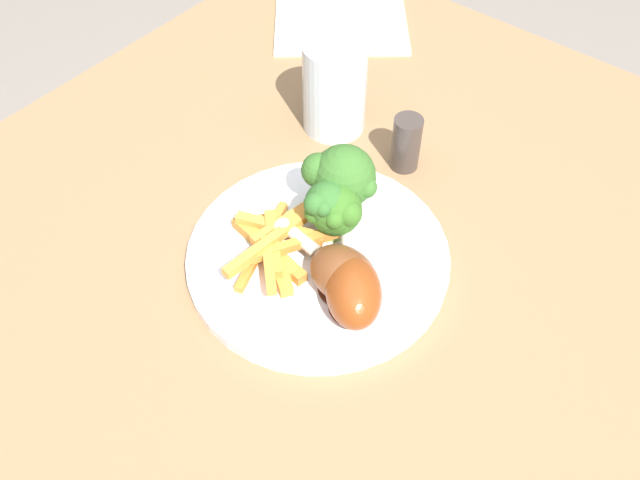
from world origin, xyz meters
The scene contains 11 objects.
dining_table centered at (0.00, 0.00, 0.62)m, with size 0.94×0.80×0.74m.
dinner_plate centered at (0.01, 0.00, 0.75)m, with size 0.24×0.24×0.01m, color white.
broccoli_floret_front centered at (0.03, 0.01, 0.80)m, with size 0.05×0.04×0.07m.
broccoli_floret_middle centered at (0.03, 0.00, 0.79)m, with size 0.05×0.05×0.06m.
broccoli_floret_back centered at (0.06, 0.02, 0.80)m, with size 0.06×0.07×0.08m.
carrot_fries_pile centered at (-0.02, 0.03, 0.76)m, with size 0.12×0.10×0.03m.
chicken_drumstick_near centered at (-0.01, -0.04, 0.77)m, with size 0.06×0.12×0.04m.
chicken_drumstick_far centered at (-0.02, -0.06, 0.77)m, with size 0.11×0.11×0.04m.
water_glass centered at (0.17, 0.11, 0.79)m, with size 0.07×0.07×0.10m, color silver.
napkin centered at (0.33, 0.22, 0.74)m, with size 0.17×0.14×0.00m, color beige.
pepper_shaker centered at (0.17, 0.01, 0.77)m, with size 0.03×0.03×0.06m, color #423833.
Camera 1 is at (-0.30, -0.25, 1.25)m, focal length 38.81 mm.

